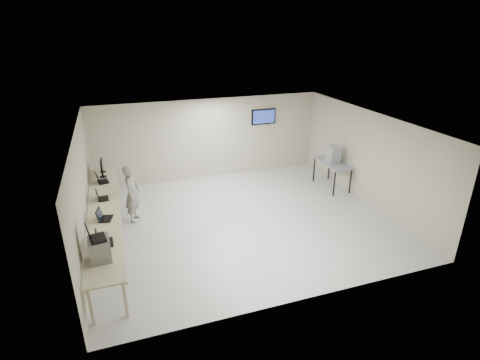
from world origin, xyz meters
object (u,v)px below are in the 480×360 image
object	(u,v)px
side_table	(333,164)
soldier	(132,194)
equipment_box	(100,249)
workbench	(105,213)

from	to	relation	value
side_table	soldier	bearing A→B (deg)	-177.89
equipment_box	side_table	xyz separation A→B (m)	(7.25, 3.35, -0.31)
soldier	side_table	size ratio (longest dim) A/B	1.09
workbench	equipment_box	distance (m)	2.15
soldier	workbench	bearing A→B (deg)	163.60
workbench	equipment_box	bearing A→B (deg)	-91.69
equipment_box	side_table	size ratio (longest dim) A/B	0.31
workbench	soldier	size ratio (longest dim) A/B	3.67
workbench	side_table	bearing A→B (deg)	9.66
soldier	side_table	distance (m)	6.46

